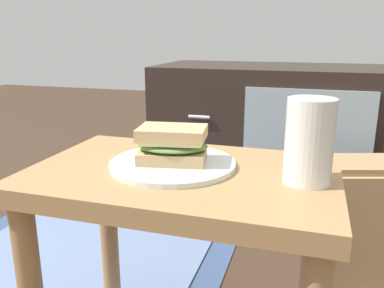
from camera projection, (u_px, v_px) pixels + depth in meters
name	position (u px, v px, depth m)	size (l,w,h in m)	color
side_table	(183.00, 214.00, 0.76)	(0.56, 0.36, 0.46)	#A37A4C
tv_cabinet	(276.00, 138.00, 1.62)	(0.96, 0.46, 0.58)	black
area_rug	(88.00, 252.00, 1.31)	(0.92, 0.84, 0.01)	#384C72
plate	(173.00, 164.00, 0.75)	(0.24, 0.24, 0.01)	silver
sandwich_front	(172.00, 144.00, 0.74)	(0.15, 0.11, 0.07)	tan
beer_glass	(309.00, 142.00, 0.65)	(0.08, 0.08, 0.14)	silver
paper_bag	(357.00, 220.00, 1.16)	(0.27, 0.23, 0.36)	tan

